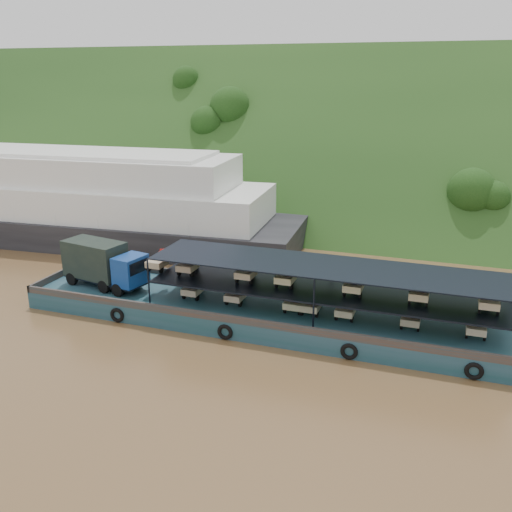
% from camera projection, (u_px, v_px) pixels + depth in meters
% --- Properties ---
extents(ground, '(160.00, 160.00, 0.00)m').
position_uv_depth(ground, '(268.00, 314.00, 40.64)').
color(ground, brown).
rests_on(ground, ground).
extents(hillside, '(140.00, 39.60, 39.60)m').
position_uv_depth(hillside, '(357.00, 207.00, 72.93)').
color(hillside, '#1A3814').
rests_on(hillside, ground).
extents(cargo_barge, '(35.00, 7.18, 4.55)m').
position_uv_depth(cargo_barge, '(257.00, 306.00, 39.12)').
color(cargo_barge, '#123D41').
rests_on(cargo_barge, ground).
extents(passenger_ferry, '(45.36, 14.64, 9.04)m').
position_uv_depth(passenger_ferry, '(83.00, 201.00, 57.88)').
color(passenger_ferry, black).
rests_on(passenger_ferry, ground).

